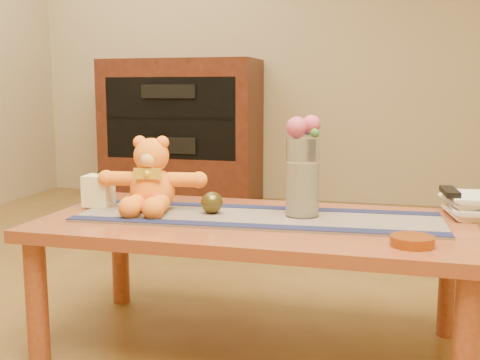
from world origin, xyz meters
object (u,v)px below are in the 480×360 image
(bronze_ball, at_px, (212,203))
(tv_remote, at_px, (450,192))
(teddy_bear, at_px, (152,175))
(book_bottom, at_px, (448,213))
(amber_dish, at_px, (412,241))
(pillar_candle, at_px, (98,190))
(glass_vase, at_px, (303,177))

(bronze_ball, xyz_separation_m, tv_remote, (0.78, 0.20, 0.04))
(teddy_bear, distance_m, book_bottom, 1.02)
(bronze_ball, relative_size, amber_dish, 0.61)
(bronze_ball, height_order, book_bottom, bronze_ball)
(pillar_candle, bearing_deg, book_bottom, 8.79)
(bronze_ball, bearing_deg, tv_remote, 14.54)
(glass_vase, height_order, tv_remote, glass_vase)
(glass_vase, relative_size, tv_remote, 1.62)
(book_bottom, bearing_deg, bronze_ball, -173.42)
(book_bottom, height_order, amber_dish, amber_dish)
(tv_remote, bearing_deg, glass_vase, -166.96)
(glass_vase, bearing_deg, amber_dish, -37.68)
(book_bottom, bearing_deg, glass_vase, -168.85)
(bronze_ball, bearing_deg, teddy_bear, 176.65)
(tv_remote, bearing_deg, amber_dish, -111.85)
(pillar_candle, relative_size, bronze_ball, 1.50)
(bronze_ball, bearing_deg, pillar_candle, 176.93)
(teddy_bear, xyz_separation_m, pillar_candle, (-0.22, 0.01, -0.07))
(teddy_bear, relative_size, amber_dish, 2.97)
(tv_remote, bearing_deg, pillar_candle, -177.33)
(glass_vase, distance_m, tv_remote, 0.50)
(pillar_candle, xyz_separation_m, glass_vase, (0.74, 0.02, 0.07))
(glass_vase, height_order, amber_dish, glass_vase)
(teddy_bear, height_order, amber_dish, teddy_bear)
(book_bottom, distance_m, tv_remote, 0.08)
(pillar_candle, height_order, glass_vase, glass_vase)
(teddy_bear, xyz_separation_m, bronze_ball, (0.22, -0.01, -0.08))
(pillar_candle, bearing_deg, bronze_ball, -3.07)
(book_bottom, distance_m, amber_dish, 0.46)
(teddy_bear, bearing_deg, bronze_ball, -11.80)
(book_bottom, xyz_separation_m, tv_remote, (0.00, -0.01, 0.07))
(tv_remote, distance_m, amber_dish, 0.45)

